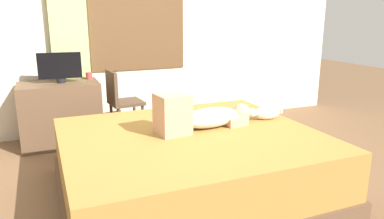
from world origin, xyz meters
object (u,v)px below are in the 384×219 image
object	(u,v)px
bed	(190,163)
chair_by_desk	(120,99)
tv_monitor	(60,67)
person_lying	(201,116)
cat	(265,113)
cup	(89,76)
desk	(61,114)

from	to	relation	value
bed	chair_by_desk	size ratio (longest dim) A/B	2.51
bed	tv_monitor	distance (m)	2.06
tv_monitor	person_lying	bearing A→B (deg)	-57.47
bed	cat	bearing A→B (deg)	7.88
tv_monitor	cup	size ratio (longest dim) A/B	5.74
bed	chair_by_desk	bearing A→B (deg)	98.69
chair_by_desk	cup	bearing A→B (deg)	143.10
person_lying	tv_monitor	xyz separation A→B (m)	(-1.05, 1.64, 0.27)
tv_monitor	chair_by_desk	xyz separation A→B (m)	(0.66, -0.11, -0.41)
desk	chair_by_desk	size ratio (longest dim) A/B	1.05
cat	tv_monitor	world-z (taller)	tv_monitor
person_lying	chair_by_desk	xyz separation A→B (m)	(-0.39, 1.54, -0.14)
cat	tv_monitor	bearing A→B (deg)	136.75
bed	cat	distance (m)	0.89
cup	desk	bearing A→B (deg)	-160.24
desk	tv_monitor	size ratio (longest dim) A/B	1.87
tv_monitor	desk	bearing A→B (deg)	180.00
cup	bed	bearing A→B (deg)	-73.02
cat	bed	bearing A→B (deg)	-172.12
desk	chair_by_desk	bearing A→B (deg)	-8.88
tv_monitor	chair_by_desk	world-z (taller)	tv_monitor
tv_monitor	chair_by_desk	bearing A→B (deg)	-9.36
person_lying	desk	xyz separation A→B (m)	(-1.09, 1.64, -0.28)
desk	cup	distance (m)	0.57
cup	chair_by_desk	size ratio (longest dim) A/B	0.10
tv_monitor	chair_by_desk	size ratio (longest dim) A/B	0.56
desk	cup	world-z (taller)	cup
cup	cat	bearing A→B (deg)	-51.64
person_lying	chair_by_desk	distance (m)	1.59
cat	tv_monitor	xyz separation A→B (m)	(-1.72, 1.62, 0.32)
person_lying	desk	world-z (taller)	person_lying
person_lying	cup	bearing A→B (deg)	111.88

